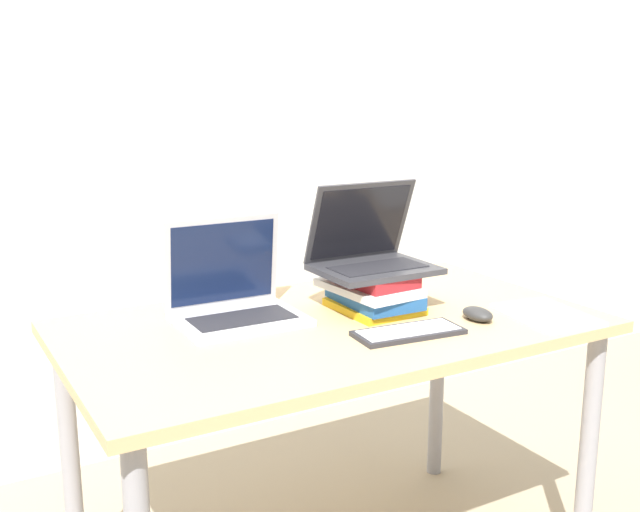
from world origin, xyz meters
TOP-DOWN VIEW (x-y plane):
  - wall_back at (0.00, 1.42)m, footprint 8.00×0.05m
  - desk at (0.00, 0.39)m, footprint 1.37×0.78m
  - laptop_left at (-0.22, 0.54)m, footprint 0.33×0.26m
  - book_stack at (0.15, 0.42)m, footprint 0.22×0.29m
  - laptop_on_books at (0.16, 0.45)m, footprint 0.31×0.24m
  - wireless_keyboard at (0.11, 0.20)m, footprint 0.28×0.14m
  - mouse at (0.34, 0.21)m, footprint 0.06×0.10m
  - notepad at (0.52, 0.14)m, footprint 0.22×0.29m

SIDE VIEW (x-z plane):
  - desk at x=0.00m, z-range 0.30..1.06m
  - notepad at x=0.52m, z-range 0.76..0.77m
  - wireless_keyboard at x=0.11m, z-range 0.76..0.78m
  - mouse at x=0.34m, z-range 0.76..0.80m
  - book_stack at x=0.15m, z-range 0.76..0.87m
  - laptop_left at x=-0.22m, z-range 0.68..0.95m
  - laptop_on_books at x=0.16m, z-range 0.80..1.04m
  - wall_back at x=0.00m, z-range 0.00..2.70m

